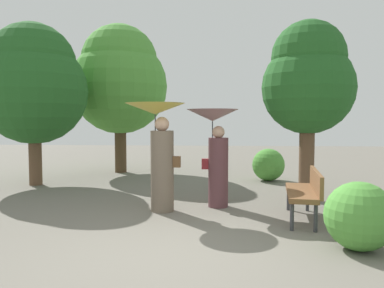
{
  "coord_description": "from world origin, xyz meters",
  "views": [
    {
      "loc": [
        0.5,
        -4.51,
        1.66
      ],
      "look_at": [
        0.0,
        2.77,
        1.2
      ],
      "focal_mm": 35.43,
      "sensor_mm": 36.0,
      "label": 1
    }
  ],
  "objects_px": {
    "park_bench": "(306,190)",
    "tree_mid_left": "(120,79)",
    "person_right": "(215,141)",
    "tree_near_left": "(33,83)",
    "person_left": "(159,141)",
    "tree_near_right": "(308,79)"
  },
  "relations": [
    {
      "from": "park_bench",
      "to": "tree_near_left",
      "type": "xyz_separation_m",
      "value": [
        -6.12,
        3.02,
        2.09
      ]
    },
    {
      "from": "park_bench",
      "to": "tree_mid_left",
      "type": "relative_size",
      "value": 0.33
    },
    {
      "from": "tree_near_right",
      "to": "tree_mid_left",
      "type": "height_order",
      "value": "tree_mid_left"
    },
    {
      "from": "tree_near_left",
      "to": "tree_near_right",
      "type": "bearing_deg",
      "value": -11.93
    },
    {
      "from": "park_bench",
      "to": "tree_near_left",
      "type": "bearing_deg",
      "value": -108.19
    },
    {
      "from": "park_bench",
      "to": "tree_mid_left",
      "type": "distance_m",
      "value": 7.53
    },
    {
      "from": "person_right",
      "to": "tree_mid_left",
      "type": "height_order",
      "value": "tree_mid_left"
    },
    {
      "from": "tree_mid_left",
      "to": "tree_near_right",
      "type": "bearing_deg",
      "value": -37.95
    },
    {
      "from": "tree_mid_left",
      "to": "tree_near_left",
      "type": "bearing_deg",
      "value": -122.55
    },
    {
      "from": "person_left",
      "to": "park_bench",
      "type": "distance_m",
      "value": 2.69
    },
    {
      "from": "person_left",
      "to": "park_bench",
      "type": "bearing_deg",
      "value": -95.06
    },
    {
      "from": "person_right",
      "to": "park_bench",
      "type": "distance_m",
      "value": 1.91
    },
    {
      "from": "park_bench",
      "to": "tree_near_right",
      "type": "relative_size",
      "value": 0.42
    },
    {
      "from": "person_right",
      "to": "tree_near_left",
      "type": "distance_m",
      "value": 5.25
    },
    {
      "from": "person_left",
      "to": "tree_mid_left",
      "type": "xyz_separation_m",
      "value": [
        -2.02,
        5.01,
        1.66
      ]
    },
    {
      "from": "tree_near_right",
      "to": "tree_mid_left",
      "type": "xyz_separation_m",
      "value": [
        -4.92,
        3.84,
        0.45
      ]
    },
    {
      "from": "person_left",
      "to": "tree_mid_left",
      "type": "bearing_deg",
      "value": 27.69
    },
    {
      "from": "park_bench",
      "to": "tree_mid_left",
      "type": "height_order",
      "value": "tree_mid_left"
    },
    {
      "from": "person_left",
      "to": "tree_near_right",
      "type": "height_order",
      "value": "tree_near_right"
    },
    {
      "from": "person_right",
      "to": "park_bench",
      "type": "bearing_deg",
      "value": -114.96
    },
    {
      "from": "tree_near_left",
      "to": "tree_mid_left",
      "type": "bearing_deg",
      "value": 57.45
    },
    {
      "from": "park_bench",
      "to": "tree_near_left",
      "type": "distance_m",
      "value": 7.14
    }
  ]
}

